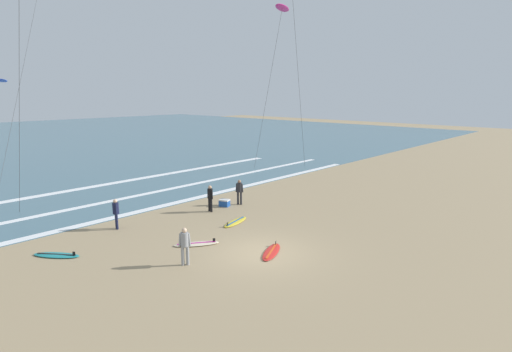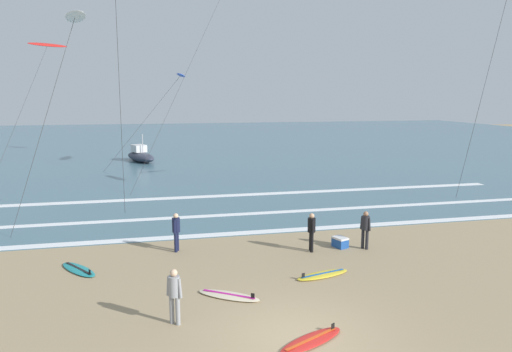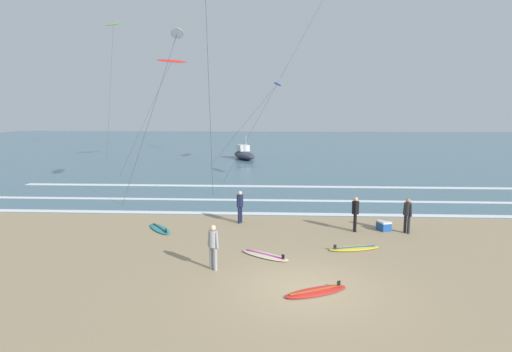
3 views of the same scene
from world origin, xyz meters
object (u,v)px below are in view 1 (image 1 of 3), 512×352
(kite_magenta_low_near, at_px, (282,9))
(surfboard_near_water, at_px, (57,255))
(kite_blue_distant_low, at_px, (0,81))
(surfboard_right_spare, at_px, (235,222))
(surfer_right_near, at_px, (116,211))
(surfer_left_far, at_px, (210,196))
(surfboard_foreground_flat, at_px, (271,252))
(surfer_mid_group, at_px, (185,243))
(surfboard_left_pile, at_px, (197,244))
(surfer_foreground_main, at_px, (239,190))
(cooler_box, at_px, (224,203))

(kite_magenta_low_near, bearing_deg, surfboard_near_water, -165.36)
(kite_blue_distant_low, bearing_deg, kite_magenta_low_near, -46.42)
(surfboard_near_water, bearing_deg, surfboard_right_spare, -15.79)
(surfer_right_near, xyz_separation_m, surfboard_near_water, (-3.61, -1.41, -0.91))
(surfer_left_far, distance_m, surfboard_foreground_flat, 7.27)
(surfer_mid_group, xyz_separation_m, surfboard_left_pile, (1.75, 1.43, -0.91))
(surfer_foreground_main, bearing_deg, kite_magenta_low_near, 27.55)
(surfer_mid_group, height_order, surfboard_near_water, surfer_mid_group)
(surfboard_foreground_flat, bearing_deg, surfboard_left_pile, 117.24)
(cooler_box, bearing_deg, surfer_mid_group, -143.32)
(surfer_foreground_main, distance_m, surfboard_foreground_flat, 8.15)
(surfboard_left_pile, height_order, surfboard_near_water, same)
(surfer_left_far, xyz_separation_m, surfer_foreground_main, (2.28, -0.17, 0.00))
(surfboard_right_spare, xyz_separation_m, surfboard_left_pile, (-3.52, -1.01, 0.00))
(surfer_foreground_main, distance_m, surfer_mid_group, 9.40)
(surfer_mid_group, relative_size, cooler_box, 2.19)
(surfer_foreground_main, bearing_deg, cooler_box, 155.99)
(surfboard_near_water, relative_size, kite_blue_distant_low, 0.25)
(surfer_foreground_main, xyz_separation_m, surfboard_foreground_flat, (-4.64, -6.64, -0.91))
(kite_blue_distant_low, bearing_deg, surfer_left_far, -81.22)
(surfboard_right_spare, bearing_deg, surfboard_near_water, 164.21)
(surfer_mid_group, distance_m, surfboard_foreground_flat, 3.92)
(surfboard_foreground_flat, relative_size, cooler_box, 2.94)
(surfer_right_near, bearing_deg, surfer_mid_group, -93.45)
(kite_magenta_low_near, bearing_deg, surfer_left_far, -157.20)
(kite_blue_distant_low, xyz_separation_m, cooler_box, (5.00, -23.34, -7.76))
(surfer_foreground_main, relative_size, surfboard_near_water, 0.78)
(surfboard_left_pile, height_order, kite_magenta_low_near, kite_magenta_low_near)
(surfboard_near_water, xyz_separation_m, kite_blue_distant_low, (5.34, 23.79, 7.93))
(surfboard_left_pile, xyz_separation_m, surfboard_near_water, (-4.98, 3.41, 0.00))
(surfer_foreground_main, bearing_deg, surfboard_foreground_flat, -124.93)
(surfer_foreground_main, relative_size, kite_magenta_low_near, 0.11)
(surfboard_left_pile, bearing_deg, surfboard_foreground_flat, -62.76)
(kite_blue_distant_low, bearing_deg, surfer_mid_group, -94.20)
(surfboard_right_spare, xyz_separation_m, kite_magenta_low_near, (13.91, 8.26, 13.95))
(surfer_foreground_main, xyz_separation_m, cooler_box, (-0.92, 0.41, -0.74))
(surfer_mid_group, relative_size, surfboard_foreground_flat, 0.74)
(surfer_foreground_main, bearing_deg, kite_blue_distant_low, 104.00)
(surfboard_right_spare, relative_size, kite_blue_distant_low, 0.27)
(surfer_right_near, xyz_separation_m, kite_magenta_low_near, (18.80, 4.44, 13.04))
(surfboard_near_water, height_order, cooler_box, cooler_box)
(surfer_foreground_main, height_order, surfboard_right_spare, surfer_foreground_main)
(surfer_foreground_main, distance_m, kite_magenta_low_near, 18.11)
(surfboard_near_water, distance_m, kite_magenta_low_near, 27.04)
(kite_magenta_low_near, height_order, cooler_box, kite_magenta_low_near)
(kite_blue_distant_low, height_order, cooler_box, kite_blue_distant_low)
(cooler_box, bearing_deg, surfboard_left_pile, -144.23)
(surfboard_right_spare, height_order, cooler_box, cooler_box)
(surfer_left_far, relative_size, kite_magenta_low_near, 0.11)
(surfer_mid_group, relative_size, kite_magenta_low_near, 0.11)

